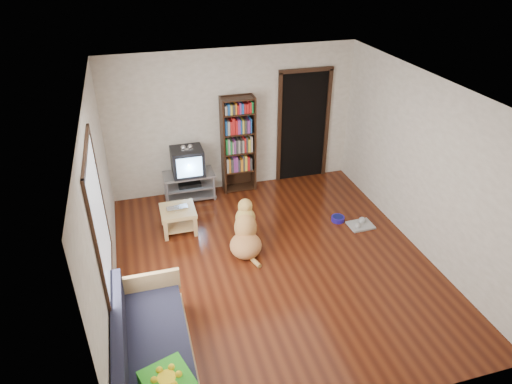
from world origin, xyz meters
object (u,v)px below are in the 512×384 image
object	(u,v)px
grey_rag	(361,225)
tv_stand	(189,185)
green_cushion	(167,383)
laptop	(178,209)
sofa	(151,351)
crt_tv	(187,161)
dog	(246,233)
bookshelf	(238,140)
dog_bowl	(338,219)
coffee_table	(178,215)

from	to	relation	value
grey_rag	tv_stand	distance (m)	3.11
green_cushion	laptop	xyz separation A→B (m)	(0.52, 3.26, -0.08)
laptop	sofa	distance (m)	2.69
crt_tv	dog	size ratio (longest dim) A/B	0.61
grey_rag	bookshelf	xyz separation A→B (m)	(-1.63, 1.80, 0.99)
tv_stand	crt_tv	size ratio (longest dim) A/B	1.55
green_cushion	dog_bowl	size ratio (longest dim) A/B	2.02
dog_bowl	tv_stand	xyz separation A→B (m)	(-2.28, 1.46, 0.23)
bookshelf	sofa	distance (m)	4.26
dog_bowl	grey_rag	size ratio (longest dim) A/B	0.55
dog_bowl	crt_tv	bearing A→B (deg)	147.08
green_cushion	coffee_table	distance (m)	3.33
tv_stand	crt_tv	bearing A→B (deg)	90.00
dog_bowl	tv_stand	distance (m)	2.72
laptop	coffee_table	bearing A→B (deg)	85.44
laptop	dog	distance (m)	1.20
tv_stand	dog	bearing A→B (deg)	-71.64
tv_stand	crt_tv	xyz separation A→B (m)	(0.00, 0.02, 0.47)
dog	laptop	bearing A→B (deg)	140.64
dog_bowl	bookshelf	size ratio (longest dim) A/B	0.12
coffee_table	green_cushion	bearing A→B (deg)	-98.97
sofa	dog	world-z (taller)	sofa
tv_stand	bookshelf	xyz separation A→B (m)	(0.95, 0.09, 0.73)
green_cushion	grey_rag	xyz separation A→B (m)	(3.43, 2.57, -0.48)
bookshelf	coffee_table	size ratio (longest dim) A/B	3.27
dog_bowl	sofa	bearing A→B (deg)	-146.28
green_cushion	sofa	distance (m)	0.70
grey_rag	sofa	size ratio (longest dim) A/B	0.22
green_cushion	tv_stand	size ratio (longest dim) A/B	0.49
sofa	grey_rag	bearing A→B (deg)	28.41
dog_bowl	bookshelf	bearing A→B (deg)	130.71
dog_bowl	crt_tv	xyz separation A→B (m)	(-2.28, 1.48, 0.70)
laptop	coffee_table	size ratio (longest dim) A/B	0.61
bookshelf	sofa	bearing A→B (deg)	-117.32
grey_rag	tv_stand	world-z (taller)	tv_stand
crt_tv	bookshelf	bearing A→B (deg)	4.32
crt_tv	bookshelf	distance (m)	0.99
tv_stand	sofa	bearing A→B (deg)	-105.02
dog_bowl	grey_rag	xyz separation A→B (m)	(0.30, -0.25, -0.03)
green_cushion	coffee_table	world-z (taller)	green_cushion
green_cushion	crt_tv	bearing A→B (deg)	60.92
green_cushion	dog_bowl	distance (m)	4.24
green_cushion	laptop	distance (m)	3.30
crt_tv	coffee_table	distance (m)	1.16
green_cushion	crt_tv	size ratio (longest dim) A/B	0.77
laptop	coffee_table	distance (m)	0.14
green_cushion	grey_rag	bearing A→B (deg)	18.91
dog_bowl	sofa	xyz separation A→B (m)	(-3.26, -2.17, 0.22)
bookshelf	dog	size ratio (longest dim) A/B	1.88
dog_bowl	tv_stand	bearing A→B (deg)	147.47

